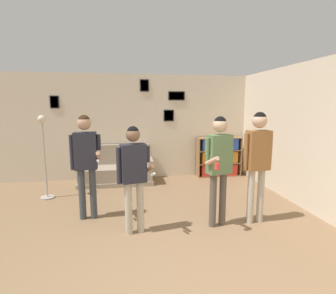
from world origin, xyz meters
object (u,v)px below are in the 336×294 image
Objects in this scene: floor_lamp at (44,150)px; drinking_cup at (222,136)px; couch at (116,171)px; person_spectator_near_bookshelf at (258,155)px; bottle_on_floor at (91,188)px; bookshelf at (219,157)px; person_player_foreground_center at (134,169)px; person_watcher_holding_cup at (219,159)px; person_player_foreground_left at (86,156)px.

drinking_cup is at bearing 14.73° from floor_lamp.
person_spectator_near_bookshelf reaches higher than couch.
bottle_on_floor is 2.69× the size of drinking_cup.
person_player_foreground_center reaches higher than bookshelf.
person_spectator_near_bookshelf is (0.65, 0.02, 0.05)m from person_watcher_holding_cup.
person_watcher_holding_cup is 18.42× the size of drinking_cup.
floor_lamp is 2.50m from person_player_foreground_center.
person_spectator_near_bookshelf is at bearing 1.78° from person_watcher_holding_cup.
bottle_on_floor is at bearing 138.14° from person_watcher_holding_cup.
person_player_foreground_center is at bearing -82.33° from couch.
floor_lamp is 18.11× the size of drinking_cup.
person_player_foreground_left reaches higher than bottle_on_floor.
person_watcher_holding_cup is at bearing -178.22° from person_spectator_near_bookshelf.
person_watcher_holding_cup is (2.08, -0.60, -0.01)m from person_player_foreground_left.
person_watcher_holding_cup is (1.68, -2.68, 0.79)m from couch.
person_watcher_holding_cup is (1.32, 0.03, 0.10)m from person_player_foreground_center.
drinking_cup is at bearing 3.92° from couch.
person_player_foreground_center is (0.76, -0.64, -0.10)m from person_player_foreground_left.
person_spectator_near_bookshelf reaches higher than bottle_on_floor.
bookshelf is 0.66× the size of person_spectator_near_bookshelf.
drinking_cup reaches higher than bottle_on_floor.
person_player_foreground_center is at bearing -130.31° from drinking_cup.
person_player_foreground_center is 3.81m from drinking_cup.
couch is 3.26m from person_watcher_holding_cup.
person_player_foreground_center is (1.75, -1.80, -0.02)m from floor_lamp.
bookshelf is at bearing -179.74° from drinking_cup.
person_spectator_near_bookshelf is (-0.41, -2.85, 0.60)m from bookshelf.
person_player_foreground_center is 2.38m from bottle_on_floor.
person_player_foreground_left is (-3.14, -2.27, 0.57)m from bookshelf.
person_watcher_holding_cup reaches higher than drinking_cup.
floor_lamp reaches higher than bottle_on_floor.
bookshelf is at bearing 15.01° from floor_lamp.
couch is at bearing -176.08° from drinking_cup.
person_player_foreground_left is 6.88× the size of bottle_on_floor.
bookshelf is 4.30m from floor_lamp.
drinking_cup is (0.49, 2.85, -0.03)m from person_spectator_near_bookshelf.
person_watcher_holding_cup is 3.13m from bottle_on_floor.
floor_lamp is 1.27m from bottle_on_floor.
bookshelf reaches higher than bottle_on_floor.
bottle_on_floor is (-2.21, 1.98, -0.99)m from person_watcher_holding_cup.
person_player_foreground_left is 18.55× the size of drinking_cup.
floor_lamp reaches higher than drinking_cup.
bookshelf is 2.94m from person_spectator_near_bookshelf.
person_spectator_near_bookshelf is at bearing -25.12° from floor_lamp.
drinking_cup is (3.23, 2.27, 0.01)m from person_player_foreground_left.
drinking_cup is (2.83, 0.19, 0.81)m from couch.
person_spectator_near_bookshelf reaches higher than drinking_cup.
bottle_on_floor is at bearing -164.81° from bookshelf.
person_watcher_holding_cup is 0.97× the size of person_spectator_near_bookshelf.
bookshelf is 0.74× the size of person_player_foreground_center.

